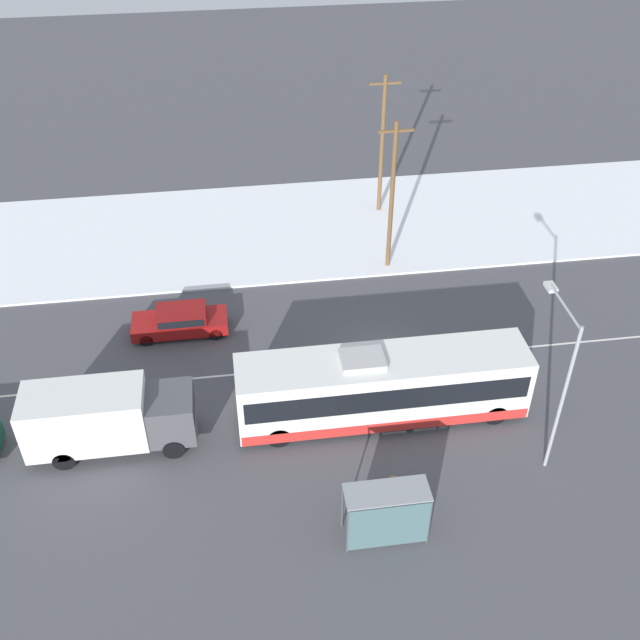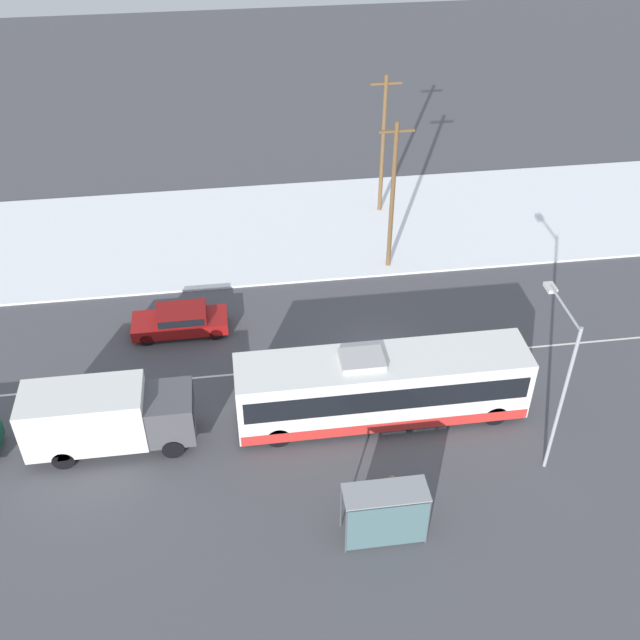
{
  "view_description": "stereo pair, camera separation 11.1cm",
  "coord_description": "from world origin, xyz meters",
  "px_view_note": "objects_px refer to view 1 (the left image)",
  "views": [
    {
      "loc": [
        -6.5,
        -26.01,
        23.04
      ],
      "look_at": [
        -2.57,
        1.73,
        1.4
      ],
      "focal_mm": 42.0,
      "sensor_mm": 36.0,
      "label": 1
    },
    {
      "loc": [
        -6.39,
        -26.02,
        23.04
      ],
      "look_at": [
        -2.57,
        1.73,
        1.4
      ],
      "focal_mm": 42.0,
      "sensor_mm": 36.0,
      "label": 2
    }
  ],
  "objects_px": {
    "streetlamp": "(561,369)",
    "city_bus": "(382,387)",
    "bus_shelter": "(388,511)",
    "box_truck": "(106,416)",
    "pedestrian_at_stop": "(392,489)",
    "utility_pole_snowlot": "(382,144)",
    "utility_pole_roadside": "(392,195)",
    "sedan_car": "(181,320)"
  },
  "relations": [
    {
      "from": "utility_pole_roadside",
      "to": "city_bus",
      "type": "bearing_deg",
      "value": -103.6
    },
    {
      "from": "pedestrian_at_stop",
      "to": "sedan_car",
      "type": "bearing_deg",
      "value": 123.51
    },
    {
      "from": "utility_pole_snowlot",
      "to": "sedan_car",
      "type": "bearing_deg",
      "value": -138.95
    },
    {
      "from": "city_bus",
      "to": "streetlamp",
      "type": "xyz_separation_m",
      "value": [
        5.98,
        -3.06,
        2.9
      ]
    },
    {
      "from": "box_truck",
      "to": "pedestrian_at_stop",
      "type": "relative_size",
      "value": 3.8
    },
    {
      "from": "city_bus",
      "to": "streetlamp",
      "type": "relative_size",
      "value": 1.73
    },
    {
      "from": "bus_shelter",
      "to": "box_truck",
      "type": "bearing_deg",
      "value": 148.73
    },
    {
      "from": "city_bus",
      "to": "utility_pole_roadside",
      "type": "distance_m",
      "value": 11.98
    },
    {
      "from": "city_bus",
      "to": "pedestrian_at_stop",
      "type": "height_order",
      "value": "city_bus"
    },
    {
      "from": "pedestrian_at_stop",
      "to": "utility_pole_roadside",
      "type": "height_order",
      "value": "utility_pole_roadside"
    },
    {
      "from": "city_bus",
      "to": "utility_pole_snowlot",
      "type": "relative_size",
      "value": 1.43
    },
    {
      "from": "pedestrian_at_stop",
      "to": "bus_shelter",
      "type": "bearing_deg",
      "value": -109.82
    },
    {
      "from": "bus_shelter",
      "to": "utility_pole_snowlot",
      "type": "relative_size",
      "value": 0.35
    },
    {
      "from": "bus_shelter",
      "to": "utility_pole_snowlot",
      "type": "distance_m",
      "value": 24.47
    },
    {
      "from": "pedestrian_at_stop",
      "to": "utility_pole_snowlot",
      "type": "distance_m",
      "value": 23.05
    },
    {
      "from": "city_bus",
      "to": "utility_pole_snowlot",
      "type": "bearing_deg",
      "value": 78.67
    },
    {
      "from": "box_truck",
      "to": "utility_pole_snowlot",
      "type": "xyz_separation_m",
      "value": [
        14.87,
        17.65,
        2.83
      ]
    },
    {
      "from": "bus_shelter",
      "to": "utility_pole_roadside",
      "type": "relative_size",
      "value": 0.36
    },
    {
      "from": "streetlamp",
      "to": "utility_pole_roadside",
      "type": "distance_m",
      "value": 14.75
    },
    {
      "from": "pedestrian_at_stop",
      "to": "streetlamp",
      "type": "relative_size",
      "value": 0.25
    },
    {
      "from": "streetlamp",
      "to": "city_bus",
      "type": "bearing_deg",
      "value": 152.93
    },
    {
      "from": "bus_shelter",
      "to": "streetlamp",
      "type": "relative_size",
      "value": 0.43
    },
    {
      "from": "city_bus",
      "to": "utility_pole_snowlot",
      "type": "distance_m",
      "value": 18.08
    },
    {
      "from": "city_bus",
      "to": "streetlamp",
      "type": "height_order",
      "value": "streetlamp"
    },
    {
      "from": "city_bus",
      "to": "box_truck",
      "type": "relative_size",
      "value": 1.82
    },
    {
      "from": "city_bus",
      "to": "pedestrian_at_stop",
      "type": "relative_size",
      "value": 6.89
    },
    {
      "from": "sedan_car",
      "to": "bus_shelter",
      "type": "bearing_deg",
      "value": 118.93
    },
    {
      "from": "box_truck",
      "to": "bus_shelter",
      "type": "distance_m",
      "value": 11.96
    },
    {
      "from": "pedestrian_at_stop",
      "to": "bus_shelter",
      "type": "xyz_separation_m",
      "value": [
        -0.52,
        -1.43,
        0.59
      ]
    },
    {
      "from": "city_bus",
      "to": "streetlamp",
      "type": "bearing_deg",
      "value": -27.07
    },
    {
      "from": "box_truck",
      "to": "bus_shelter",
      "type": "relative_size",
      "value": 2.23
    },
    {
      "from": "sedan_car",
      "to": "utility_pole_roadside",
      "type": "distance_m",
      "value": 12.62
    },
    {
      "from": "bus_shelter",
      "to": "utility_pole_roadside",
      "type": "bearing_deg",
      "value": 77.62
    },
    {
      "from": "utility_pole_snowlot",
      "to": "pedestrian_at_stop",
      "type": "bearing_deg",
      "value": -100.44
    },
    {
      "from": "sedan_car",
      "to": "city_bus",
      "type": "bearing_deg",
      "value": 140.53
    },
    {
      "from": "city_bus",
      "to": "utility_pole_roadside",
      "type": "xyz_separation_m",
      "value": [
        2.74,
        11.33,
        2.76
      ]
    },
    {
      "from": "box_truck",
      "to": "city_bus",
      "type": "bearing_deg",
      "value": 0.71
    },
    {
      "from": "sedan_car",
      "to": "box_truck",
      "type": "bearing_deg",
      "value": 68.46
    },
    {
      "from": "city_bus",
      "to": "bus_shelter",
      "type": "relative_size",
      "value": 4.04
    },
    {
      "from": "bus_shelter",
      "to": "city_bus",
      "type": "bearing_deg",
      "value": 79.82
    },
    {
      "from": "box_truck",
      "to": "pedestrian_at_stop",
      "type": "xyz_separation_m",
      "value": [
        10.74,
        -4.78,
        -0.55
      ]
    },
    {
      "from": "streetlamp",
      "to": "bus_shelter",
      "type": "bearing_deg",
      "value": -155.2
    }
  ]
}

